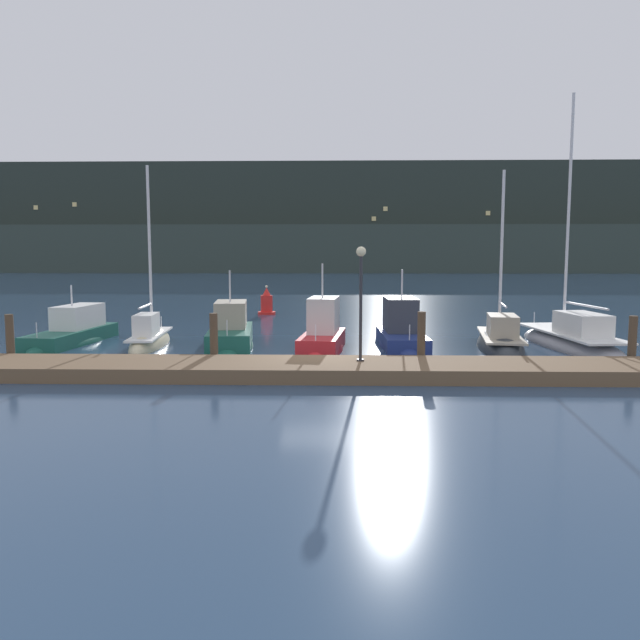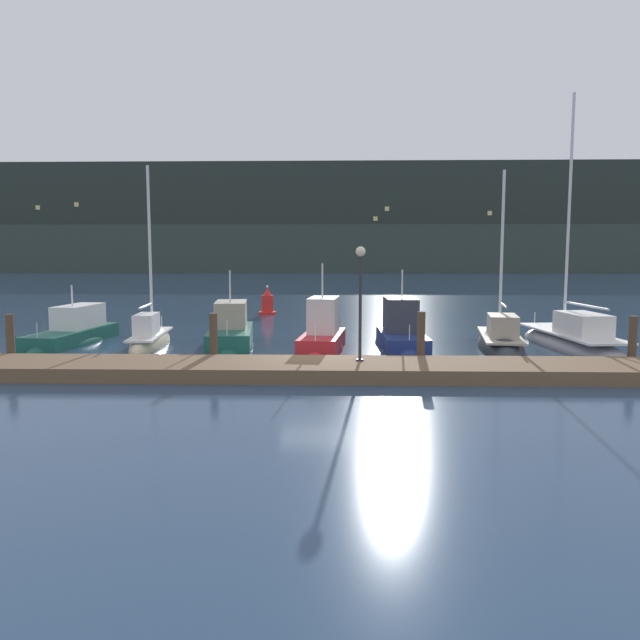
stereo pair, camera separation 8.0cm
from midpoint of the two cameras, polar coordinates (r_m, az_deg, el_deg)
ground_plane at (r=21.53m, az=-0.20°, el=-4.31°), size 400.00×400.00×0.00m
dock at (r=19.94m, az=-0.35°, el=-4.51°), size 29.42×2.80×0.45m
mooring_pile_0 at (r=24.30m, az=-26.37°, el=-1.62°), size 0.28×0.28×1.79m
mooring_pile_1 at (r=21.87m, az=-9.60°, el=-1.78°), size 0.28×0.28×1.84m
mooring_pile_2 at (r=21.63m, az=9.32°, el=-1.77°), size 0.28×0.28×1.91m
mooring_pile_3 at (r=23.67m, az=26.75°, el=-1.83°), size 0.28×0.28×1.79m
motorboat_berth_1 at (r=29.01m, az=-21.54°, el=-1.50°), size 2.37×6.33×3.13m
sailboat_berth_2 at (r=27.31m, az=-15.19°, el=-1.92°), size 1.79×5.59×8.20m
motorboat_berth_3 at (r=26.34m, az=-8.07°, el=-1.71°), size 2.48×5.64×3.78m
motorboat_berth_4 at (r=24.96m, az=0.31°, el=-2.02°), size 2.08×4.77×4.14m
motorboat_berth_5 at (r=26.52m, az=7.53°, el=-1.59°), size 2.01×5.51×3.76m
sailboat_berth_6 at (r=26.74m, az=16.24°, el=-2.17°), size 2.75×6.44×8.01m
sailboat_berth_7 at (r=27.92m, az=22.10°, el=-1.93°), size 3.01×8.18×11.00m
channel_buoy at (r=39.31m, az=-4.77°, el=1.50°), size 1.11×1.11×1.82m
dock_lamppost at (r=19.89m, az=3.83°, el=3.30°), size 0.32×0.32×3.67m
hillside_backdrop at (r=123.44m, az=0.92°, el=8.88°), size 240.00×23.00×20.39m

